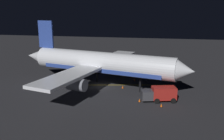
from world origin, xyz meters
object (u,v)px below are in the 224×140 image
traffic_cone_far (139,100)px  ground_crew_worker (148,78)px  airliner (99,63)px  baggage_truck (160,94)px  traffic_cone_near_right (123,87)px  catering_truck (100,68)px  traffic_cone_under_wing (161,105)px  traffic_cone_near_left (135,80)px

traffic_cone_far → ground_crew_worker: bearing=177.0°
airliner → baggage_truck: (5.91, 11.95, -3.44)m
ground_crew_worker → traffic_cone_near_right: bearing=-40.6°
catering_truck → traffic_cone_near_right: (10.92, 7.34, -0.98)m
baggage_truck → traffic_cone_under_wing: 2.57m
airliner → traffic_cone_under_wing: (8.27, 12.22, -4.44)m
baggage_truck → traffic_cone_near_left: size_ratio=10.89×
airliner → traffic_cone_under_wing: 15.40m
traffic_cone_under_wing → ground_crew_worker: bearing=-167.4°
catering_truck → traffic_cone_near_right: 13.19m
ground_crew_worker → traffic_cone_far: ground_crew_worker is taller
traffic_cone_under_wing → catering_truck: bearing=-141.8°
baggage_truck → catering_truck: size_ratio=0.90×
traffic_cone_near_left → traffic_cone_near_right: same height
traffic_cone_near_right → baggage_truck: bearing=52.4°
baggage_truck → traffic_cone_far: baggage_truck is taller
traffic_cone_near_right → traffic_cone_far: size_ratio=1.00×
traffic_cone_under_wing → traffic_cone_near_right: bearing=-136.6°
baggage_truck → traffic_cone_near_right: 9.13m
baggage_truck → ground_crew_worker: bearing=-166.1°
catering_truck → traffic_cone_near_left: size_ratio=12.13×
airliner → baggage_truck: size_ratio=5.99×
baggage_truck → traffic_cone_near_right: bearing=-127.6°
baggage_truck → traffic_cone_under_wing: baggage_truck is taller
airliner → traffic_cone_near_left: bearing=129.9°
traffic_cone_near_right → traffic_cone_far: 7.56m
traffic_cone_under_wing → traffic_cone_far: 3.84m
airliner → baggage_truck: airliner is taller
ground_crew_worker → traffic_cone_near_left: 2.98m
traffic_cone_near_left → traffic_cone_far: same height
traffic_cone_under_wing → traffic_cone_far: bearing=-111.7°
catering_truck → traffic_cone_far: catering_truck is taller
traffic_cone_under_wing → baggage_truck: bearing=-173.6°
catering_truck → traffic_cone_far: bearing=32.8°
ground_crew_worker → traffic_cone_under_wing: size_ratio=3.16×
catering_truck → traffic_cone_far: (17.40, 11.23, -0.98)m
catering_truck → traffic_cone_under_wing: 23.96m
ground_crew_worker → traffic_cone_far: size_ratio=3.16×
catering_truck → traffic_cone_far: size_ratio=12.13×
traffic_cone_under_wing → traffic_cone_far: same height
traffic_cone_near_right → traffic_cone_under_wing: 10.86m
catering_truck → ground_crew_worker: size_ratio=3.84×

